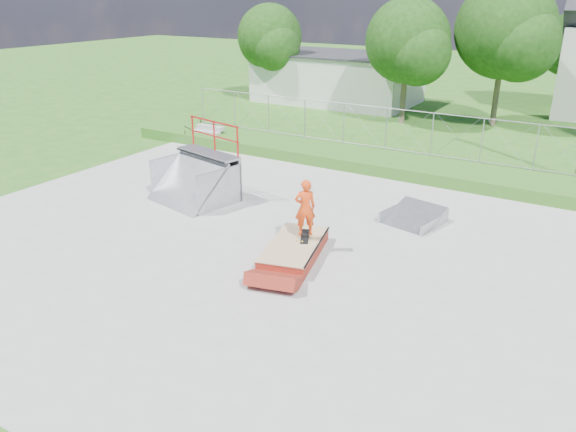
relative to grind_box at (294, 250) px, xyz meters
name	(u,v)px	position (x,y,z in m)	size (l,w,h in m)	color
ground	(246,248)	(-1.47, -0.24, -0.21)	(120.00, 120.00, 0.00)	#2D621C
concrete_pad	(246,248)	(-1.47, -0.24, -0.19)	(20.00, 16.00, 0.04)	#9A9A97
grass_berm	(375,160)	(-1.47, 9.26, 0.04)	(24.00, 3.00, 0.50)	#2D621C
grind_box	(294,250)	(0.00, 0.00, 0.00)	(1.96, 2.99, 0.41)	maroon
quarter_pipe	(191,165)	(-5.30, 2.01, 1.13)	(2.68, 2.26, 2.68)	#919498
flat_bank_ramp	(413,216)	(2.01, 4.02, 0.04)	(1.57, 1.68, 0.48)	#919498
skateboard	(305,237)	(0.08, 0.45, 0.25)	(0.22, 0.80, 0.02)	black
skater	(305,210)	(0.08, 0.45, 1.06)	(0.59, 0.39, 1.62)	#F14313
concrete_stairs	(205,136)	(-9.97, 8.46, 0.19)	(1.50, 1.60, 0.80)	#9A9A97
chain_link_fence	(386,129)	(-1.47, 10.26, 1.19)	(20.00, 0.06, 1.80)	gray
utility_building_flat	(338,78)	(-9.47, 21.76, 1.29)	(10.00, 6.00, 3.00)	silver
tree_left_near	(411,44)	(-3.22, 17.60, 4.03)	(4.76, 4.48, 6.65)	brown
tree_center	(510,33)	(1.32, 19.57, 4.64)	(5.44, 5.12, 7.60)	brown
tree_left_far	(271,40)	(-13.24, 19.61, 3.73)	(4.42, 4.16, 6.18)	brown
tree_back_mid	(574,47)	(3.75, 27.62, 3.43)	(4.08, 3.84, 5.70)	brown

